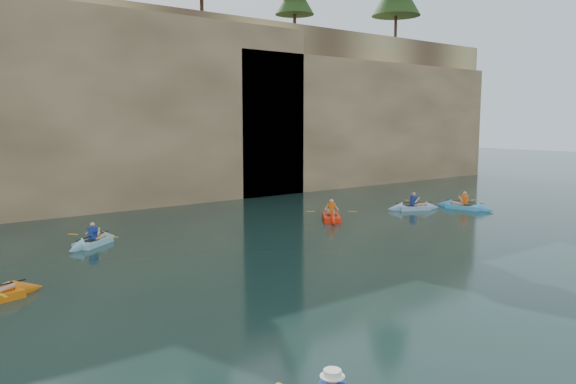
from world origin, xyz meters
TOP-DOWN VIEW (x-y plane):
  - ground at (0.00, 0.00)m, footprint 160.00×160.00m
  - cliff at (0.00, 30.00)m, footprint 70.00×16.00m
  - cliff_slab_center at (2.00, 22.60)m, footprint 24.00×2.40m
  - cliff_slab_east at (22.00, 22.60)m, footprint 26.00×2.40m
  - sea_cave_center at (-4.00, 21.95)m, footprint 3.50×1.00m
  - sea_cave_east at (10.00, 21.95)m, footprint 5.00×1.00m
  - kayaker_ltblue_near at (14.08, 11.77)m, footprint 3.12×2.21m
  - kayaker_red_far at (8.31, 12.33)m, footprint 2.83×3.28m
  - kayaker_ltblue_mid at (-3.22, 13.96)m, footprint 2.92×2.37m
  - kayaker_blue_east at (16.58, 10.19)m, footprint 2.44×3.58m

SIDE VIEW (x-z plane):
  - ground at x=0.00m, z-range 0.00..0.00m
  - kayaker_ltblue_mid at x=-3.22m, z-range -0.44..0.73m
  - kayaker_ltblue_near at x=14.08m, z-range -0.46..0.77m
  - kayaker_blue_east at x=16.58m, z-range -0.47..0.78m
  - kayaker_red_far at x=8.31m, z-range -0.50..0.82m
  - sea_cave_center at x=-4.00m, z-range 0.00..3.20m
  - sea_cave_east at x=10.00m, z-range 0.00..4.50m
  - cliff_slab_east at x=22.00m, z-range 0.00..9.84m
  - cliff_slab_center at x=2.00m, z-range 0.00..11.40m
  - cliff at x=0.00m, z-range 0.00..12.00m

